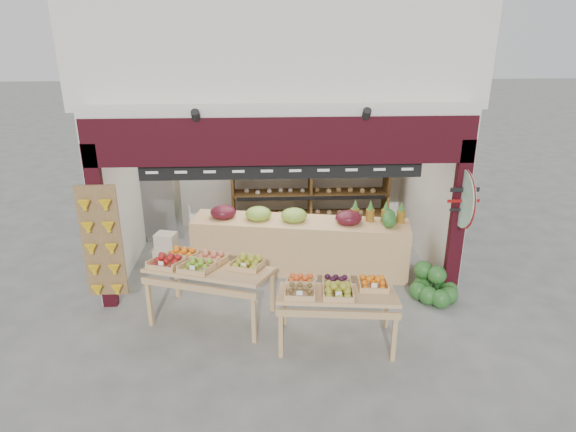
# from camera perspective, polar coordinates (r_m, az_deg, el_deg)

# --- Properties ---
(ground) EXTENTS (60.00, 60.00, 0.00)m
(ground) POSITION_cam_1_polar(r_m,az_deg,el_deg) (9.41, -0.88, -6.09)
(ground) COLOR #60605C
(ground) RESTS_ON ground
(shop_structure) EXTENTS (6.36, 5.12, 5.40)m
(shop_structure) POSITION_cam_1_polar(r_m,az_deg,el_deg) (9.97, -1.35, 18.96)
(shop_structure) COLOR silver
(shop_structure) RESTS_ON ground
(banana_board) EXTENTS (0.60, 0.15, 1.80)m
(banana_board) POSITION_cam_1_polar(r_m,az_deg,el_deg) (8.24, -20.00, -3.01)
(banana_board) COLOR olive
(banana_board) RESTS_ON ground
(gift_sign) EXTENTS (0.04, 0.93, 0.92)m
(gift_sign) POSITION_cam_1_polar(r_m,az_deg,el_deg) (8.22, 18.88, 1.85)
(gift_sign) COLOR #A4CEB6
(gift_sign) RESTS_ON ground
(back_shelving) EXTENTS (3.28, 0.54, 2.00)m
(back_shelving) POSITION_cam_1_polar(r_m,az_deg,el_deg) (10.71, 2.50, 4.24)
(back_shelving) COLOR brown
(back_shelving) RESTS_ON ground
(refrigerator) EXTENTS (0.89, 0.89, 1.91)m
(refrigerator) POSITION_cam_1_polar(r_m,az_deg,el_deg) (10.93, -13.94, 2.70)
(refrigerator) COLOR silver
(refrigerator) RESTS_ON ground
(cardboard_stack) EXTENTS (1.04, 0.75, 0.63)m
(cardboard_stack) POSITION_cam_1_polar(r_m,az_deg,el_deg) (9.73, -12.12, -4.11)
(cardboard_stack) COLOR silver
(cardboard_stack) RESTS_ON ground
(mid_counter) EXTENTS (3.90, 1.40, 1.18)m
(mid_counter) POSITION_cam_1_polar(r_m,az_deg,el_deg) (9.23, 1.22, -3.06)
(mid_counter) COLOR tan
(mid_counter) RESTS_ON ground
(display_table_left) EXTENTS (1.97, 1.48, 1.10)m
(display_table_left) POSITION_cam_1_polar(r_m,az_deg,el_deg) (7.78, -9.31, -5.46)
(display_table_left) COLOR tan
(display_table_left) RESTS_ON ground
(display_table_right) EXTENTS (1.71, 1.07, 1.03)m
(display_table_right) POSITION_cam_1_polar(r_m,az_deg,el_deg) (7.17, 4.96, -8.26)
(display_table_right) COLOR tan
(display_table_right) RESTS_ON ground
(watermelon_pile) EXTENTS (0.81, 0.77, 0.59)m
(watermelon_pile) POSITION_cam_1_polar(r_m,az_deg,el_deg) (8.76, 15.93, -7.60)
(watermelon_pile) COLOR #194918
(watermelon_pile) RESTS_ON ground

